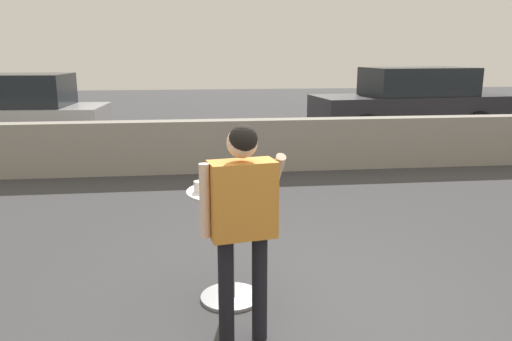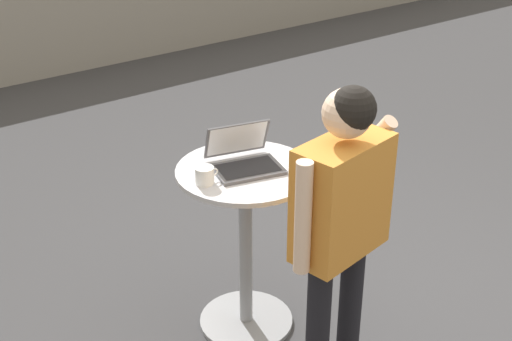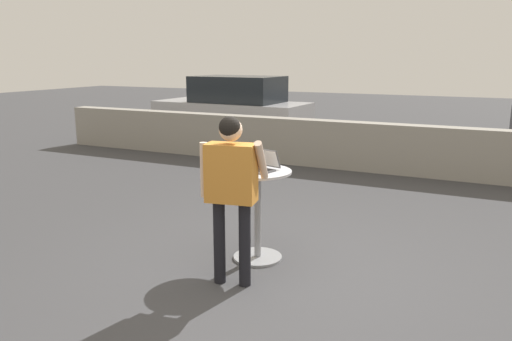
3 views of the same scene
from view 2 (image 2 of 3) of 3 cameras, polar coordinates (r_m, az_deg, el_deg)
name	(u,v)px [view 2 (image 2 of 3)]	position (r m, az deg, el deg)	size (l,w,h in m)	color
ground_plane	(377,332)	(4.02, 9.67, -12.62)	(50.00, 50.00, 0.00)	#3D3D3F
pavement_kerb	(25,35)	(7.87, -18.02, 10.30)	(15.03, 0.35, 0.90)	gray
cafe_table	(246,232)	(3.69, -0.84, -4.96)	(0.69, 0.69, 0.95)	gray
laptop	(244,158)	(3.52, -0.96, 0.97)	(0.39, 0.37, 0.21)	#515156
coffee_mug	(205,175)	(3.37, -4.12, -0.39)	(0.12, 0.09, 0.08)	white
standing_person	(341,212)	(3.08, 6.81, -3.31)	(0.59, 0.42, 1.58)	black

